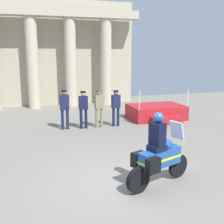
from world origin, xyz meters
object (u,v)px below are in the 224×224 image
(officer_in_row_2, at_px, (99,106))
(officer_in_row_3, at_px, (116,105))
(officer_in_row_1, at_px, (83,107))
(officer_in_row_0, at_px, (65,106))
(reviewing_stand, at_px, (157,112))
(motorcycle_with_rider, at_px, (158,155))

(officer_in_row_2, bearing_deg, officer_in_row_3, 175.86)
(officer_in_row_1, height_order, officer_in_row_3, officer_in_row_1)
(officer_in_row_0, bearing_deg, officer_in_row_3, 173.90)
(reviewing_stand, xyz_separation_m, motorcycle_with_rider, (-3.22, -6.73, 0.45))
(reviewing_stand, height_order, officer_in_row_3, officer_in_row_3)
(officer_in_row_3, xyz_separation_m, motorcycle_with_rider, (-0.77, -5.95, -0.19))
(officer_in_row_1, xyz_separation_m, motorcycle_with_rider, (0.75, -5.97, -0.20))
(motorcycle_with_rider, bearing_deg, officer_in_row_0, 84.38)
(reviewing_stand, bearing_deg, officer_in_row_3, -162.46)
(officer_in_row_1, height_order, motorcycle_with_rider, motorcycle_with_rider)
(officer_in_row_2, xyz_separation_m, motorcycle_with_rider, (0.03, -5.96, -0.22))
(officer_in_row_1, bearing_deg, officer_in_row_3, 176.19)
(reviewing_stand, height_order, motorcycle_with_rider, motorcycle_with_rider)
(reviewing_stand, relative_size, officer_in_row_2, 1.60)
(officer_in_row_2, bearing_deg, reviewing_stand, -170.03)
(officer_in_row_1, xyz_separation_m, officer_in_row_3, (1.51, -0.01, -0.01))
(reviewing_stand, xyz_separation_m, officer_in_row_0, (-4.78, -0.66, 0.69))
(officer_in_row_0, bearing_deg, reviewing_stand, -175.40)
(officer_in_row_0, bearing_deg, officer_in_row_2, 172.89)
(officer_in_row_3, bearing_deg, officer_in_row_1, -3.81)
(officer_in_row_1, height_order, officer_in_row_2, officer_in_row_2)
(officer_in_row_3, bearing_deg, officer_in_row_0, -6.10)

